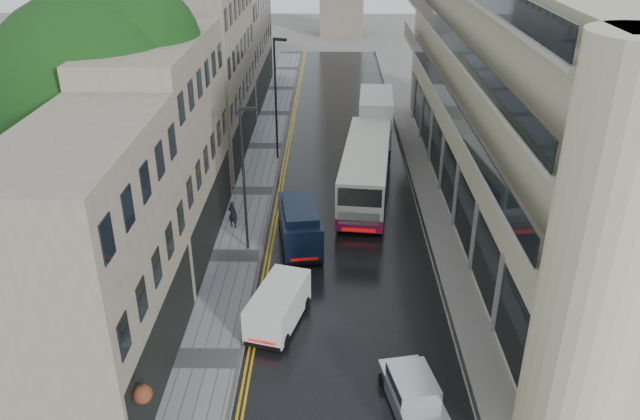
# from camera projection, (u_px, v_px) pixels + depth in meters

# --- Properties ---
(road) EXTENTS (9.00, 85.00, 0.02)m
(road) POSITION_uv_depth(u_px,v_px,m) (344.00, 193.00, 40.46)
(road) COLOR black
(road) RESTS_ON ground
(left_sidewalk) EXTENTS (2.70, 85.00, 0.12)m
(left_sidewalk) POSITION_uv_depth(u_px,v_px,m) (254.00, 191.00, 40.53)
(left_sidewalk) COLOR gray
(left_sidewalk) RESTS_ON ground
(right_sidewalk) EXTENTS (1.80, 85.00, 0.12)m
(right_sidewalk) POSITION_uv_depth(u_px,v_px,m) (427.00, 193.00, 40.36)
(right_sidewalk) COLOR slate
(right_sidewalk) RESTS_ON ground
(old_shop_row) EXTENTS (4.50, 56.00, 12.00)m
(old_shop_row) POSITION_uv_depth(u_px,v_px,m) (198.00, 91.00, 40.19)
(old_shop_row) COLOR gray
(old_shop_row) RESTS_ON ground
(modern_block) EXTENTS (8.00, 40.00, 14.00)m
(modern_block) POSITION_uv_depth(u_px,v_px,m) (525.00, 95.00, 35.86)
(modern_block) COLOR #C2B790
(modern_block) RESTS_ON ground
(tree_near) EXTENTS (10.56, 10.56, 13.89)m
(tree_near) POSITION_uv_depth(u_px,v_px,m) (96.00, 127.00, 30.86)
(tree_near) COLOR black
(tree_near) RESTS_ON ground
(tree_far) EXTENTS (9.24, 9.24, 12.46)m
(tree_far) POSITION_uv_depth(u_px,v_px,m) (167.00, 76.00, 42.82)
(tree_far) COLOR black
(tree_far) RESTS_ON ground
(cream_bus) EXTENTS (3.98, 12.09, 3.24)m
(cream_bus) POSITION_uv_depth(u_px,v_px,m) (341.00, 191.00, 36.80)
(cream_bus) COLOR silver
(cream_bus) RESTS_ON road
(white_lorry) EXTENTS (2.92, 8.17, 4.22)m
(white_lorry) POSITION_uv_depth(u_px,v_px,m) (360.00, 126.00, 46.01)
(white_lorry) COLOR silver
(white_lorry) RESTS_ON road
(white_van) EXTENTS (2.78, 4.41, 1.85)m
(white_van) POSITION_uv_depth(u_px,v_px,m) (249.00, 322.00, 26.46)
(white_van) COLOR silver
(white_van) RESTS_ON road
(navy_van) EXTENTS (2.71, 5.27, 2.57)m
(navy_van) POSITION_uv_depth(u_px,v_px,m) (285.00, 240.00, 32.11)
(navy_van) COLOR black
(navy_van) RESTS_ON road
(pedestrian) EXTENTS (0.68, 0.58, 1.58)m
(pedestrian) POSITION_uv_depth(u_px,v_px,m) (233.00, 214.00, 35.66)
(pedestrian) COLOR black
(pedestrian) RESTS_ON left_sidewalk
(lamp_post_near) EXTENTS (0.90, 0.29, 7.86)m
(lamp_post_near) POSITION_uv_depth(u_px,v_px,m) (244.00, 182.00, 32.03)
(lamp_post_near) COLOR black
(lamp_post_near) RESTS_ON left_sidewalk
(lamp_post_far) EXTENTS (0.99, 0.52, 8.62)m
(lamp_post_far) POSITION_uv_depth(u_px,v_px,m) (276.00, 101.00, 43.78)
(lamp_post_far) COLOR black
(lamp_post_far) RESTS_ON left_sidewalk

